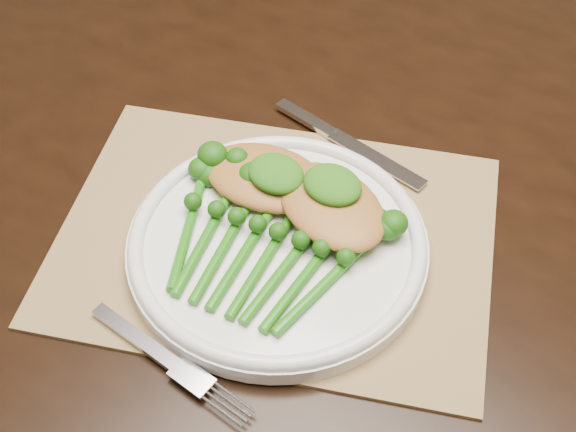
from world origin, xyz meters
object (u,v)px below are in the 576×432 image
Objects in this scene: dining_table at (328,382)px; broccolini_bundle at (257,252)px; dinner_plate at (277,244)px; chicken_fillet_left at (265,177)px; placemat at (275,238)px.

broccolini_bundle is (-0.00, -0.12, 0.40)m from dining_table.
dinner_plate is 0.03m from broccolini_bundle.
chicken_fillet_left is (-0.05, -0.05, 0.41)m from dining_table.
broccolini_bundle is at bearing -68.68° from chicken_fillet_left.
placemat is 3.29× the size of chicken_fillet_left.
dining_table is 6.19× the size of dinner_plate.
chicken_fillet_left reaches higher than dinner_plate.
dining_table is at bearing 74.39° from broccolini_bundle.
chicken_fillet_left is 0.09m from broccolini_bundle.
placemat is 1.85× the size of broccolini_bundle.
broccolini_bundle reaches higher than dining_table.
dinner_plate is 2.25× the size of chicken_fillet_left.
chicken_fillet_left is at bearing 139.59° from dinner_plate.
placemat is 0.02m from dinner_plate.
dinner_plate reaches higher than dining_table.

